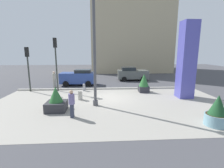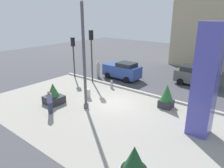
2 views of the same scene
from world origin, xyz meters
TOP-DOWN VIEW (x-y plane):
  - ground_plane at (0.00, 4.00)m, footprint 60.00×60.00m
  - plaza_pavement at (0.00, -2.00)m, footprint 18.00×10.00m
  - curb_strip at (0.00, 3.12)m, footprint 18.00×0.24m
  - lamp_post at (-1.11, -1.98)m, footprint 0.44×0.44m
  - art_pillar_blue at (6.33, -0.26)m, footprint 1.17×1.17m
  - potted_plant_near_left at (-3.65, -2.91)m, footprint 1.30×1.30m
  - potted_plant_by_pillar at (5.41, -5.70)m, footprint 1.19×1.19m
  - potted_plant_curbside at (3.37, 1.79)m, footprint 0.95×0.95m
  - fire_hydrant at (-2.38, 2.57)m, footprint 0.36×0.26m
  - concrete_bollard at (-2.40, -0.47)m, footprint 0.36×0.36m
  - traffic_light_corner at (-4.97, 2.73)m, footprint 0.28×0.42m
  - traffic_light_far_side at (-7.61, 2.74)m, footprint 0.28×0.42m
  - car_intersection at (-3.28, 5.48)m, footprint 3.96×2.00m
  - car_curb_east at (3.41, 8.25)m, footprint 3.99×2.12m
  - pedestrian_by_curb at (-2.43, -4.12)m, footprint 0.36×0.36m
  - pedestrian_on_sidewalk at (-5.72, 4.40)m, footprint 0.50×0.50m

SIDE VIEW (x-z plane):
  - ground_plane at x=0.00m, z-range 0.00..0.00m
  - plaza_pavement at x=0.00m, z-range -0.01..0.01m
  - curb_strip at x=0.00m, z-range 0.00..0.16m
  - fire_hydrant at x=-2.38m, z-range -0.01..0.74m
  - concrete_bollard at x=-2.40m, z-range 0.00..0.75m
  - potted_plant_near_left at x=-3.65m, z-range -0.15..1.48m
  - potted_plant_by_pillar at x=5.41m, z-range -0.11..1.56m
  - potted_plant_curbside at x=3.37m, z-range 0.00..1.76m
  - car_curb_east at x=3.41m, z-range 0.00..1.78m
  - car_intersection at x=-3.28m, z-range 0.02..1.83m
  - pedestrian_by_curb at x=-2.43m, z-range 0.09..1.76m
  - pedestrian_on_sidewalk at x=-5.72m, z-range 0.10..1.86m
  - traffic_light_far_side at x=-7.61m, z-range 0.77..5.01m
  - art_pillar_blue at x=6.33m, z-range 0.00..6.25m
  - traffic_light_corner at x=-4.97m, z-range 0.85..5.93m
  - lamp_post at x=-1.11m, z-range -0.09..7.53m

